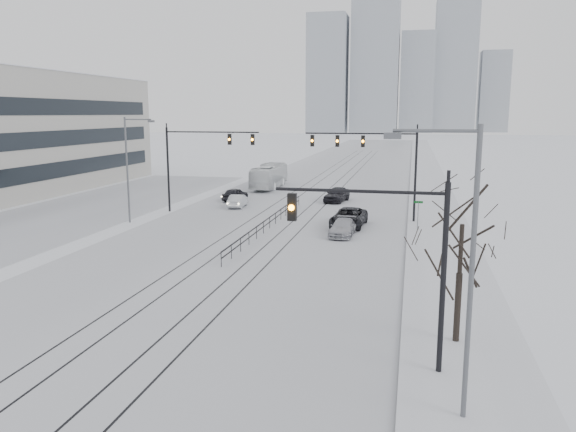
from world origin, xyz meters
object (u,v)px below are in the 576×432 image
at_px(traffic_mast_near, 397,250).
at_px(sedan_nb_far, 337,194).
at_px(sedan_sb_inner, 235,194).
at_px(bare_tree, 462,237).
at_px(sedan_sb_outer, 238,201).
at_px(sedan_nb_right, 343,228).
at_px(box_truck, 269,176).
at_px(sedan_nb_front, 349,218).

distance_m(traffic_mast_near, sedan_nb_far, 40.22).
bearing_deg(sedan_sb_inner, bare_tree, 128.79).
distance_m(sedan_sb_outer, sedan_nb_far, 10.83).
height_order(sedan_sb_inner, sedan_sb_outer, sedan_sb_inner).
bearing_deg(sedan_nb_far, sedan_nb_right, -70.75).
bearing_deg(box_truck, sedan_nb_right, 114.87).
xyz_separation_m(sedan_sb_inner, sedan_sb_outer, (1.62, -4.08, -0.04)).
relative_size(sedan_nb_right, box_truck, 0.41).
bearing_deg(sedan_nb_right, sedan_nb_far, 101.29).
bearing_deg(traffic_mast_near, sedan_sb_inner, 115.68).
bearing_deg(bare_tree, sedan_nb_right, 109.75).
height_order(sedan_sb_outer, sedan_nb_right, sedan_sb_outer).
bearing_deg(box_truck, bare_tree, 112.40).
bearing_deg(sedan_sb_outer, sedan_nb_far, -152.44).
height_order(traffic_mast_near, bare_tree, traffic_mast_near).
bearing_deg(sedan_sb_outer, sedan_sb_inner, -72.44).
height_order(traffic_mast_near, sedan_nb_front, traffic_mast_near).
height_order(sedan_nb_front, box_truck, box_truck).
height_order(traffic_mast_near, box_truck, traffic_mast_near).
xyz_separation_m(sedan_sb_outer, sedan_nb_far, (9.23, 5.67, 0.15)).
relative_size(sedan_nb_front, sedan_nb_far, 1.18).
bearing_deg(sedan_nb_far, traffic_mast_near, -69.33).
xyz_separation_m(sedan_sb_outer, sedan_nb_front, (11.97, -7.48, 0.12)).
height_order(sedan_nb_right, sedan_nb_far, sedan_nb_far).
relative_size(sedan_sb_inner, sedan_sb_outer, 1.03).
xyz_separation_m(bare_tree, sedan_sb_outer, (-18.96, 30.69, -3.85)).
xyz_separation_m(sedan_nb_right, sedan_nb_far, (-2.69, 16.75, 0.16)).
xyz_separation_m(sedan_sb_inner, box_truck, (1.02, 10.91, 0.80)).
bearing_deg(sedan_nb_far, bare_tree, -64.88).
bearing_deg(sedan_nb_right, sedan_sb_inner, 133.93).
distance_m(bare_tree, sedan_sb_inner, 40.59).
xyz_separation_m(traffic_mast_near, bare_tree, (2.41, 3.00, -0.07)).
bearing_deg(bare_tree, traffic_mast_near, -128.76).
distance_m(sedan_nb_right, sedan_nb_far, 16.96).
relative_size(sedan_nb_far, box_truck, 0.44).
relative_size(sedan_sb_inner, sedan_nb_right, 0.93).
relative_size(traffic_mast_near, sedan_sb_outer, 1.81).
bearing_deg(traffic_mast_near, sedan_nb_right, 101.58).
height_order(sedan_sb_inner, sedan_nb_front, sedan_nb_front).
height_order(sedan_nb_far, box_truck, box_truck).
relative_size(traffic_mast_near, sedan_nb_right, 1.62).
relative_size(traffic_mast_near, bare_tree, 1.15).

